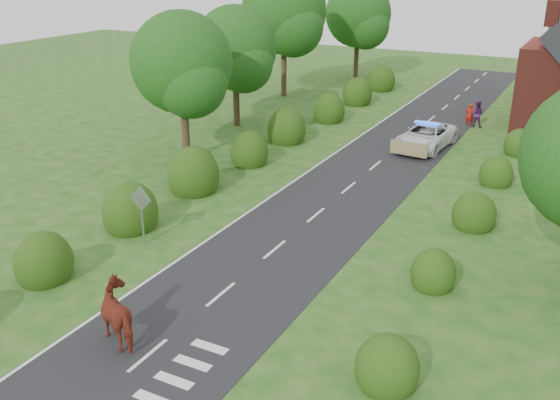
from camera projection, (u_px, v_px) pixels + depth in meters
The scene contains 14 objects.
ground at pixel (221, 295), 21.81m from camera, with size 120.00×120.00×0.00m, color #1D5014.
road at pixel (369, 171), 34.15m from camera, with size 6.00×70.00×0.02m, color black.
road_markings at pixel (327, 177), 33.13m from camera, with size 4.96×70.00×0.01m.
hedgerow_left at pixel (236, 158), 33.96m from camera, with size 2.75×50.41×3.00m.
hedgerow_right at pixel (479, 206), 27.99m from camera, with size 2.10×45.78×2.10m.
tree_left_a at pixel (184, 68), 33.79m from camera, with size 5.74×5.60×8.38m.
tree_left_b at pixel (237, 52), 41.14m from camera, with size 5.74×5.60×8.07m.
tree_left_c at pixel (286, 15), 49.42m from camera, with size 6.97×6.80×10.22m.
tree_left_d at pixel (360, 17), 56.93m from camera, with size 6.15×6.00×8.89m.
road_sign at pixel (141, 207), 25.00m from camera, with size 1.06×0.08×2.53m.
cow at pixel (123, 318), 18.97m from camera, with size 1.19×2.25×1.60m, color maroon.
police_van at pixel (426, 136), 37.84m from camera, with size 2.96×5.63×1.65m.
pedestrian_red at pixel (469, 115), 42.68m from camera, with size 0.57×0.38×1.57m, color #B8180A.
pedestrian_purple at pixel (477, 114), 42.48m from camera, with size 0.88×0.68×1.80m, color #4B1A51.
Camera 1 is at (10.66, -15.90, 11.15)m, focal length 40.00 mm.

